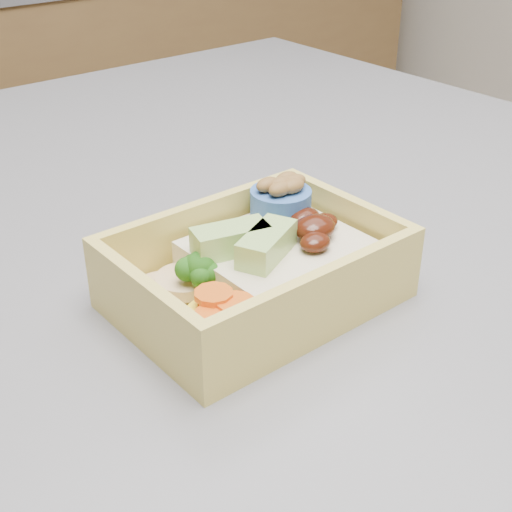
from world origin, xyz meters
TOP-DOWN VIEW (x-y plane):
  - bento_box at (0.17, -0.20)m, footprint 0.16×0.12m

SIDE VIEW (x-z plane):
  - bento_box at x=0.17m, z-range 0.91..0.97m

